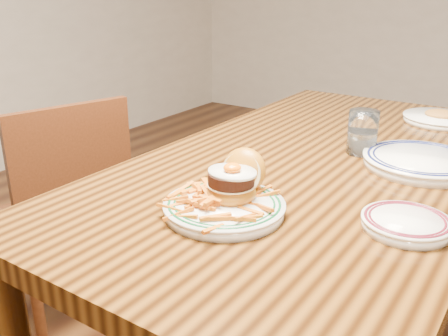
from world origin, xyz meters
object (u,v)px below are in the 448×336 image
Objects in this scene: chair_left at (66,211)px; side_plate at (406,222)px; table at (320,188)px; main_plate at (228,196)px.

side_plate is at bearing 12.58° from chair_left.
chair_left reaches higher than table.
chair_left is 4.97× the size of side_plate.
table is 6.05× the size of main_plate.
main_plate is (0.80, -0.20, 0.33)m from chair_left.
side_plate is (1.13, -0.07, 0.31)m from chair_left.
side_plate is (0.33, 0.12, -0.02)m from main_plate.
main_plate reaches higher than side_plate.
table is at bearing 133.50° from side_plate.
table is 0.44m from side_plate.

